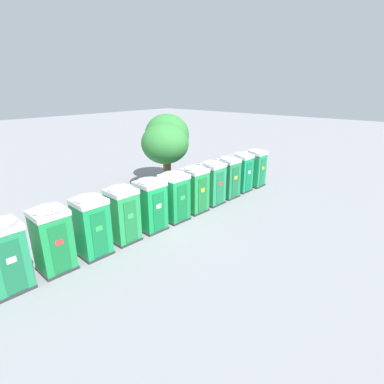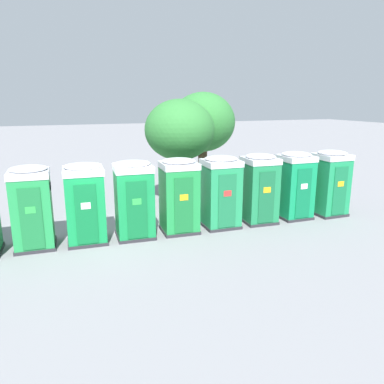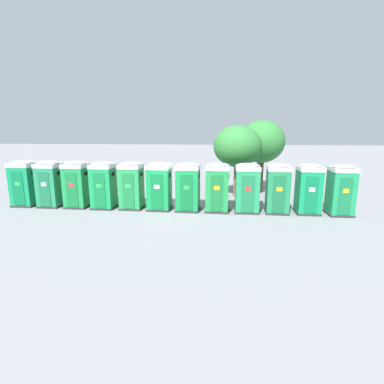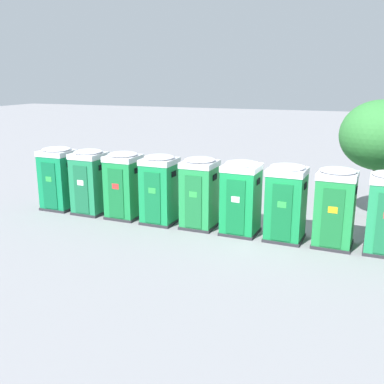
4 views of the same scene
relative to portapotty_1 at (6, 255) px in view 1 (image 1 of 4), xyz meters
name	(u,v)px [view 1 (image 1 of 4)]	position (x,y,z in m)	size (l,w,h in m)	color
ground_plane	(160,222)	(6.91, 0.02, -1.28)	(120.00, 120.00, 0.00)	gray
portapotty_1	(6,255)	(0.00, 0.00, 0.00)	(1.23, 1.24, 2.54)	#2D2D33
portapotty_2	(52,239)	(1.53, -0.03, 0.00)	(1.24, 1.24, 2.54)	#2D2D33
portapotty_3	(91,225)	(3.07, -0.13, 0.00)	(1.23, 1.24, 2.54)	#2D2D33
portapotty_4	(123,214)	(4.60, -0.10, 0.00)	(1.21, 1.24, 2.54)	#2D2D33
portapotty_5	(151,204)	(6.13, -0.21, 0.00)	(1.27, 1.25, 2.54)	#2D2D33
portapotty_6	(175,196)	(7.67, -0.28, 0.00)	(1.28, 1.27, 2.54)	#2D2D33
portapotty_7	(195,189)	(9.20, -0.31, 0.00)	(1.27, 1.26, 2.54)	#2D2D33
portapotty_8	(212,182)	(10.73, -0.33, 0.00)	(1.27, 1.23, 2.54)	#2D2D33
portapotty_9	(228,177)	(12.27, -0.37, 0.00)	(1.23, 1.27, 2.54)	#2D2D33
portapotty_10	(241,172)	(13.80, -0.37, 0.00)	(1.18, 1.22, 2.54)	#2D2D33
portapotty_11	(255,168)	(15.33, -0.52, 0.00)	(1.17, 1.21, 2.54)	#2D2D33
street_tree_0	(165,144)	(10.43, 3.16, 1.87)	(2.94, 2.94, 4.46)	brown
street_tree_1	(167,135)	(12.12, 4.69, 2.06)	(3.04, 3.04, 4.78)	#4C3826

